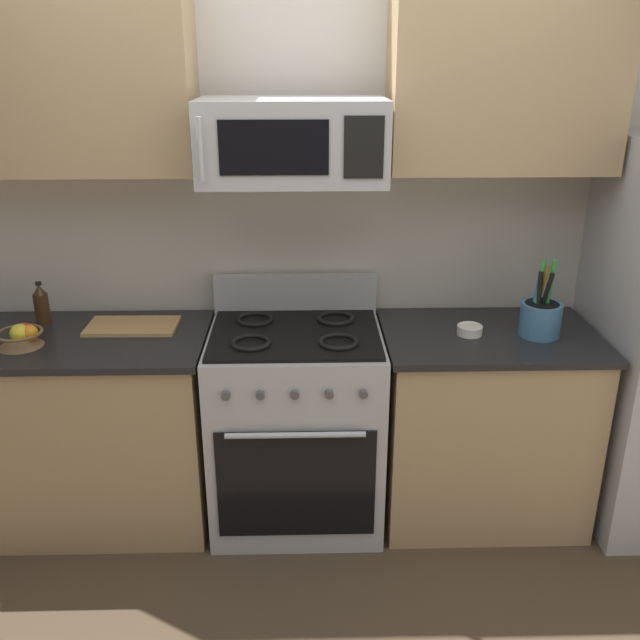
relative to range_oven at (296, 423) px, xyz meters
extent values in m
plane|color=#473828|center=(0.00, -0.67, -0.47)|extent=(16.00, 16.00, 0.00)
cube|color=beige|center=(0.00, 0.39, 0.83)|extent=(8.00, 0.10, 2.60)
cube|color=tan|center=(-1.03, 0.00, -0.03)|extent=(1.24, 0.61, 0.88)
cube|color=black|center=(-1.03, 0.00, 0.42)|extent=(1.28, 0.65, 0.03)
cube|color=#B2B5BA|center=(0.00, 0.00, -0.02)|extent=(0.76, 0.65, 0.91)
cube|color=black|center=(0.00, -0.33, -0.11)|extent=(0.67, 0.01, 0.51)
cylinder|color=#B2B5BA|center=(0.00, -0.36, 0.15)|extent=(0.57, 0.02, 0.02)
cube|color=black|center=(0.00, 0.00, 0.45)|extent=(0.73, 0.58, 0.02)
cube|color=#B2B5BA|center=(0.00, 0.29, 0.53)|extent=(0.76, 0.06, 0.18)
torus|color=black|center=(-0.18, -0.14, 0.46)|extent=(0.17, 0.17, 0.02)
torus|color=black|center=(0.18, -0.14, 0.46)|extent=(0.17, 0.17, 0.02)
torus|color=black|center=(-0.18, 0.13, 0.46)|extent=(0.17, 0.17, 0.02)
torus|color=black|center=(0.18, 0.13, 0.46)|extent=(0.17, 0.17, 0.02)
cylinder|color=#4C4C51|center=(-0.27, -0.34, 0.32)|extent=(0.04, 0.02, 0.04)
cylinder|color=#4C4C51|center=(-0.14, -0.34, 0.32)|extent=(0.04, 0.02, 0.04)
cylinder|color=#4C4C51|center=(0.00, -0.34, 0.32)|extent=(0.04, 0.02, 0.04)
cylinder|color=#4C4C51|center=(0.14, -0.34, 0.32)|extent=(0.04, 0.02, 0.04)
cylinder|color=#4C4C51|center=(0.27, -0.34, 0.32)|extent=(0.04, 0.02, 0.04)
cube|color=tan|center=(0.86, 0.00, -0.03)|extent=(0.90, 0.61, 0.88)
cube|color=black|center=(0.86, 0.00, 0.42)|extent=(0.94, 0.65, 0.03)
cube|color=#B2B5BA|center=(0.00, 0.03, 1.26)|extent=(0.74, 0.40, 0.33)
cube|color=black|center=(-0.07, -0.17, 1.26)|extent=(0.41, 0.01, 0.20)
cube|color=black|center=(0.27, -0.17, 1.26)|extent=(0.15, 0.01, 0.23)
cylinder|color=#B2B5BA|center=(-0.33, -0.20, 1.26)|extent=(0.02, 0.02, 0.23)
cube|color=tan|center=(-1.04, 0.17, 1.51)|extent=(1.27, 0.34, 0.79)
cube|color=tan|center=(0.87, 0.17, 1.51)|extent=(0.93, 0.34, 0.79)
cylinder|color=teal|center=(1.06, -0.03, 0.51)|extent=(0.18, 0.18, 0.15)
cylinder|color=black|center=(1.06, -0.03, 0.52)|extent=(0.14, 0.14, 0.12)
cylinder|color=green|center=(1.05, -0.02, 0.62)|extent=(0.05, 0.07, 0.31)
cylinder|color=green|center=(1.09, -0.02, 0.62)|extent=(0.03, 0.06, 0.32)
cylinder|color=orange|center=(1.06, 0.00, 0.60)|extent=(0.05, 0.02, 0.27)
cylinder|color=blue|center=(1.04, -0.01, 0.58)|extent=(0.07, 0.07, 0.23)
cylinder|color=black|center=(1.07, -0.03, 0.60)|extent=(0.04, 0.09, 0.26)
cylinder|color=black|center=(1.05, -0.03, 0.59)|extent=(0.03, 0.06, 0.26)
cone|color=brown|center=(-1.15, -0.09, 0.47)|extent=(0.19, 0.19, 0.06)
torus|color=brown|center=(-1.15, -0.09, 0.50)|extent=(0.19, 0.19, 0.01)
sphere|color=red|center=(-1.14, -0.06, 0.49)|extent=(0.07, 0.07, 0.07)
sphere|color=orange|center=(-1.11, -0.09, 0.49)|extent=(0.07, 0.07, 0.07)
sphere|color=yellow|center=(-1.15, -0.10, 0.50)|extent=(0.08, 0.08, 0.08)
cube|color=tan|center=(-0.73, 0.10, 0.45)|extent=(0.40, 0.23, 0.02)
cylinder|color=#382314|center=(-1.13, 0.15, 0.51)|extent=(0.07, 0.07, 0.15)
cone|color=#382314|center=(-1.13, 0.15, 0.61)|extent=(0.06, 0.06, 0.04)
cylinder|color=black|center=(-1.13, 0.15, 0.63)|extent=(0.03, 0.03, 0.01)
cylinder|color=white|center=(0.76, -0.01, 0.46)|extent=(0.11, 0.11, 0.04)
torus|color=white|center=(0.76, -0.01, 0.48)|extent=(0.11, 0.11, 0.01)
camera|label=1|loc=(0.04, -2.78, 1.59)|focal=38.75mm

